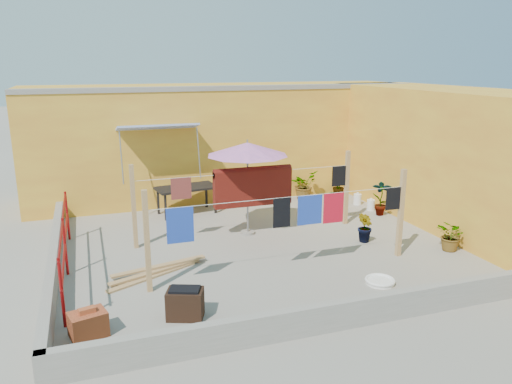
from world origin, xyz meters
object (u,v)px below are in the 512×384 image
outdoor_table (186,189)px  brazier (185,303)px  white_basin (380,281)px  water_jug_b (357,199)px  plant_back_a (304,185)px  green_hose (335,195)px  patio_umbrella (247,150)px  water_jug_a (371,205)px  brick_stack (88,324)px

outdoor_table → brazier: outdoor_table is taller
white_basin → water_jug_b: bearing=64.2°
brazier → water_jug_b: 7.42m
outdoor_table → plant_back_a: (3.45, 0.31, -0.24)m
plant_back_a → brazier: bearing=-128.7°
outdoor_table → green_hose: (4.48, 0.31, -0.62)m
plant_back_a → patio_umbrella: bearing=-136.5°
green_hose → plant_back_a: plant_back_a is taller
patio_umbrella → green_hose: bearing=33.8°
brazier → white_basin: 3.52m
water_jug_a → plant_back_a: (-1.22, 1.62, 0.27)m
brazier → green_hose: bearing=45.6°
water_jug_a → patio_umbrella: bearing=-169.1°
water_jug_b → plant_back_a: size_ratio=0.42×
green_hose → plant_back_a: bearing=180.0°
water_jug_b → plant_back_a: 1.57m
patio_umbrella → white_basin: patio_umbrella is taller
water_jug_b → white_basin: bearing=-115.8°
brick_stack → water_jug_a: brick_stack is taller
green_hose → brazier: bearing=-134.4°
brick_stack → white_basin: 4.94m
brazier → plant_back_a: plant_back_a is taller
water_jug_b → brick_stack: bearing=-146.4°
brick_stack → plant_back_a: (6.00, 5.79, 0.22)m
patio_umbrella → water_jug_b: patio_umbrella is taller
white_basin → water_jug_b: (2.23, 4.62, 0.10)m
white_basin → green_hose: (2.09, 5.64, -0.02)m
water_jug_a → green_hose: bearing=96.8°
plant_back_a → water_jug_b: bearing=-41.1°
brazier → water_jug_b: brazier is taller
brick_stack → water_jug_a: size_ratio=1.78×
brick_stack → green_hose: bearing=39.5°
brazier → water_jug_b: size_ratio=1.88×
patio_umbrella → green_hose: patio_umbrella is taller
brazier → green_hose: size_ratio=1.33×
brazier → green_hose: (5.60, 5.71, -0.21)m
water_jug_a → plant_back_a: plant_back_a is taller
outdoor_table → brazier: (-1.12, -5.40, -0.41)m
brazier → patio_umbrella: bearing=57.9°
water_jug_b → green_hose: 1.04m
water_jug_b → plant_back_a: bearing=138.9°
white_basin → green_hose: 6.01m
green_hose → plant_back_a: size_ratio=0.59×
brick_stack → water_jug_a: bearing=30.0°
brazier → plant_back_a: (4.57, 5.71, 0.17)m
patio_umbrella → water_jug_b: bearing=19.9°
brazier → water_jug_b: bearing=39.3°
white_basin → green_hose: bearing=69.7°
brazier → outdoor_table: bearing=78.3°
water_jug_b → outdoor_table: bearing=171.3°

